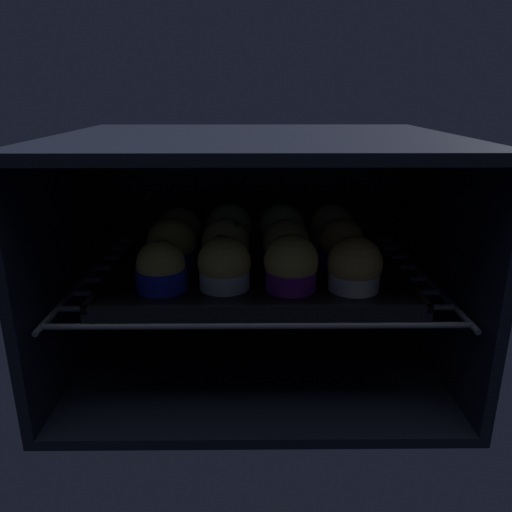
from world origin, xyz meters
The scene contains 15 objects.
oven_cavity centered at (0.00, 26.25, 17.00)cm, with size 59.00×47.00×37.00cm.
oven_rack centered at (0.00, 22.00, 13.60)cm, with size 54.80×42.00×0.80cm.
baking_tray centered at (0.00, 20.51, 14.67)cm, with size 43.93×35.08×2.20cm.
muffin_row0_col0 centered at (-13.26, 11.55, 18.22)cm, with size 7.10×7.10×7.08cm.
muffin_row0_col1 centered at (-4.52, 12.08, 18.41)cm, with size 7.51×7.51×7.51cm.
muffin_row0_col2 centered at (4.77, 11.45, 18.63)cm, with size 7.58×7.58×7.89cm.
muffin_row0_col3 centered at (13.58, 11.27, 18.45)cm, with size 7.63×7.63×7.63cm.
muffin_row1_col0 centered at (-13.06, 20.15, 18.84)cm, with size 7.59×7.59×8.09cm.
muffin_row1_col1 centered at (-4.70, 20.31, 18.79)cm, with size 7.44×7.44×7.98cm.
muffin_row1_col2 centered at (4.72, 20.60, 18.56)cm, with size 7.38×7.38×7.71cm.
muffin_row1_col3 centered at (13.38, 20.71, 18.67)cm, with size 7.10×7.10×7.86cm.
muffin_row2_col0 centered at (-13.08, 29.37, 18.47)cm, with size 7.52×7.52×7.63cm.
muffin_row2_col1 centered at (-4.57, 29.45, 18.91)cm, with size 7.79×7.79×8.38cm.
muffin_row2_col2 centered at (4.55, 29.25, 18.84)cm, with size 7.74×7.74×8.21cm.
muffin_row2_col3 centered at (13.11, 29.70, 18.80)cm, with size 7.34×7.34×8.03cm.
Camera 1 is at (-0.69, -53.11, 41.50)cm, focal length 34.74 mm.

